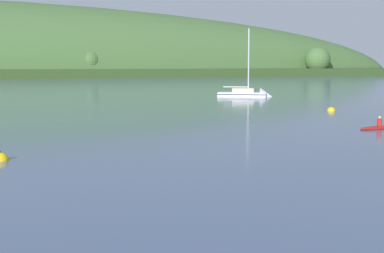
# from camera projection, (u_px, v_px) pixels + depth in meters

# --- Properties ---
(sailboat_midwater_white) EXTENTS (7.84, 6.29, 10.80)m
(sailboat_midwater_white) POSITION_uv_depth(u_px,v_px,m) (249.00, 95.00, 77.87)
(sailboat_midwater_white) COLOR white
(sailboat_midwater_white) RESTS_ON ground
(canoe_with_paddler) EXTENTS (3.56, 1.46, 1.02)m
(canoe_with_paddler) POSITION_uv_depth(u_px,v_px,m) (379.00, 127.00, 38.35)
(canoe_with_paddler) COLOR maroon
(canoe_with_paddler) RESTS_ON ground
(mooring_buoy_foreground) EXTENTS (0.75, 0.75, 0.83)m
(mooring_buoy_foreground) POSITION_uv_depth(u_px,v_px,m) (1.00, 160.00, 25.65)
(mooring_buoy_foreground) COLOR yellow
(mooring_buoy_foreground) RESTS_ON ground
(mooring_buoy_off_fishing_boat) EXTENTS (0.79, 0.79, 0.87)m
(mooring_buoy_off_fishing_boat) POSITION_uv_depth(u_px,v_px,m) (331.00, 111.00, 53.44)
(mooring_buoy_off_fishing_boat) COLOR yellow
(mooring_buoy_off_fishing_boat) RESTS_ON ground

